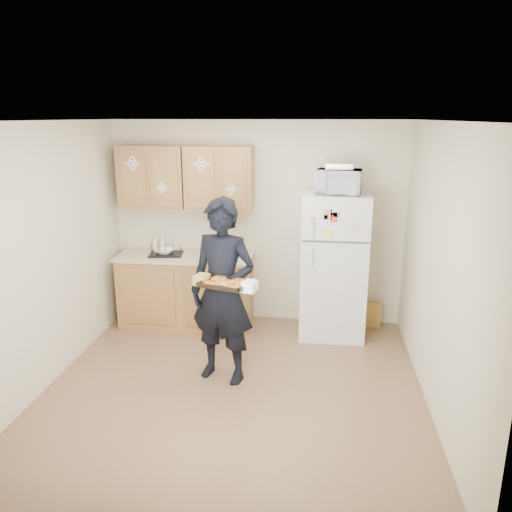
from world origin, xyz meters
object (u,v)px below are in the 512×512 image
at_px(person, 223,292).
at_px(baking_tray, 225,284).
at_px(microwave, 339,182).
at_px(dish_rack, 166,249).
at_px(refrigerator, 333,265).

xyz_separation_m(person, baking_tray, (0.08, -0.29, 0.18)).
height_order(microwave, dish_rack, microwave).
relative_size(baking_tray, microwave, 0.86).
distance_m(refrigerator, person, 1.64).
bearing_deg(dish_rack, microwave, -1.99).
xyz_separation_m(baking_tray, dish_rack, (-1.03, 1.54, -0.11)).
xyz_separation_m(person, microwave, (1.10, 1.18, 0.93)).
bearing_deg(refrigerator, dish_rack, 179.40).
distance_m(baking_tray, microwave, 1.94).
bearing_deg(dish_rack, refrigerator, -0.60).
bearing_deg(person, baking_tray, -58.16).
xyz_separation_m(refrigerator, microwave, (0.02, -0.05, 0.99)).
distance_m(person, baking_tray, 0.35).
xyz_separation_m(microwave, dish_rack, (-2.05, 0.07, -0.86)).
bearing_deg(microwave, baking_tray, -117.21).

